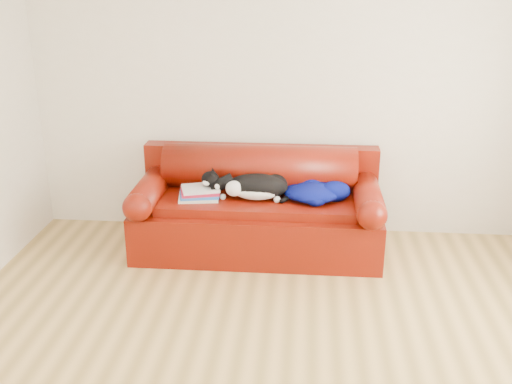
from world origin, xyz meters
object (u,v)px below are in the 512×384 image
(book_stack, at_px, (199,193))
(cat, at_px, (256,187))
(blanket, at_px, (316,191))
(sofa_base, at_px, (257,225))

(book_stack, distance_m, cat, 0.49)
(book_stack, xyz_separation_m, blanket, (0.99, 0.07, 0.02))
(sofa_base, height_order, blanket, blanket)
(sofa_base, distance_m, cat, 0.37)
(sofa_base, distance_m, book_stack, 0.58)
(book_stack, relative_size, cat, 0.49)
(cat, bearing_deg, book_stack, 168.66)
(cat, bearing_deg, blanket, -10.66)
(book_stack, bearing_deg, sofa_base, 9.61)
(sofa_base, distance_m, blanket, 0.60)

